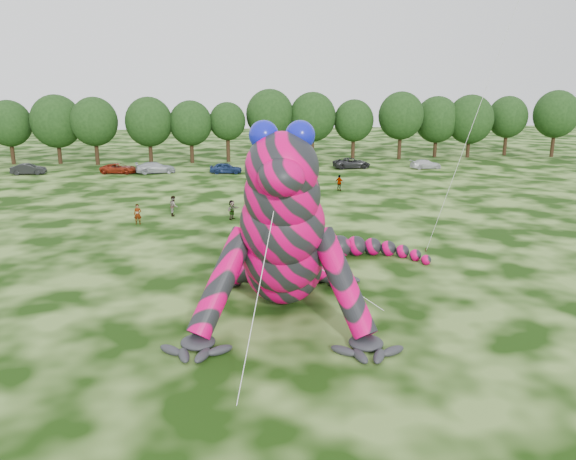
# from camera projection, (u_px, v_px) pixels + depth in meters

# --- Properties ---
(ground) EXTENTS (240.00, 240.00, 0.00)m
(ground) POSITION_uv_depth(u_px,v_px,m) (237.00, 317.00, 27.99)
(ground) COLOR #16330A
(ground) RESTS_ON ground
(inflatable_gecko) EXTENTS (19.12, 21.78, 9.85)m
(inflatable_gecko) POSITION_uv_depth(u_px,v_px,m) (284.00, 208.00, 29.60)
(inflatable_gecko) COLOR #D80058
(inflatable_gecko) RESTS_ON ground
(tree_4) EXTENTS (6.22, 5.60, 9.06)m
(tree_4) POSITION_uv_depth(u_px,v_px,m) (10.00, 132.00, 79.48)
(tree_4) COLOR black
(tree_4) RESTS_ON ground
(tree_5) EXTENTS (7.16, 6.44, 9.80)m
(tree_5) POSITION_uv_depth(u_px,v_px,m) (57.00, 129.00, 79.93)
(tree_5) COLOR black
(tree_5) RESTS_ON ground
(tree_6) EXTENTS (6.52, 5.86, 9.49)m
(tree_6) POSITION_uv_depth(u_px,v_px,m) (95.00, 131.00, 78.98)
(tree_6) COLOR black
(tree_6) RESTS_ON ground
(tree_7) EXTENTS (6.68, 6.01, 9.48)m
(tree_7) POSITION_uv_depth(u_px,v_px,m) (149.00, 131.00, 80.02)
(tree_7) COLOR black
(tree_7) RESTS_ON ground
(tree_8) EXTENTS (6.14, 5.53, 8.94)m
(tree_8) POSITION_uv_depth(u_px,v_px,m) (191.00, 132.00, 80.99)
(tree_8) COLOR black
(tree_8) RESTS_ON ground
(tree_9) EXTENTS (5.27, 4.74, 8.68)m
(tree_9) POSITION_uv_depth(u_px,v_px,m) (228.00, 132.00, 82.02)
(tree_9) COLOR black
(tree_9) RESTS_ON ground
(tree_10) EXTENTS (7.09, 6.38, 10.50)m
(tree_10) POSITION_uv_depth(u_px,v_px,m) (270.00, 125.00, 83.76)
(tree_10) COLOR black
(tree_10) RESTS_ON ground
(tree_11) EXTENTS (7.01, 6.31, 10.07)m
(tree_11) POSITION_uv_depth(u_px,v_px,m) (312.00, 126.00, 84.24)
(tree_11) COLOR black
(tree_11) RESTS_ON ground
(tree_12) EXTENTS (5.99, 5.39, 8.97)m
(tree_12) POSITION_uv_depth(u_px,v_px,m) (354.00, 130.00, 84.71)
(tree_12) COLOR black
(tree_12) RESTS_ON ground
(tree_13) EXTENTS (6.83, 6.15, 10.13)m
(tree_13) POSITION_uv_depth(u_px,v_px,m) (401.00, 126.00, 84.86)
(tree_13) COLOR black
(tree_13) RESTS_ON ground
(tree_14) EXTENTS (6.82, 6.14, 9.40)m
(tree_14) POSITION_uv_depth(u_px,v_px,m) (436.00, 127.00, 87.27)
(tree_14) COLOR black
(tree_14) RESTS_ON ground
(tree_15) EXTENTS (7.17, 6.45, 9.63)m
(tree_15) POSITION_uv_depth(u_px,v_px,m) (470.00, 126.00, 86.95)
(tree_15) COLOR black
(tree_15) RESTS_ON ground
(tree_16) EXTENTS (6.26, 5.63, 9.37)m
(tree_16) POSITION_uv_depth(u_px,v_px,m) (507.00, 126.00, 89.38)
(tree_16) COLOR black
(tree_16) RESTS_ON ground
(tree_17) EXTENTS (6.98, 6.28, 10.30)m
(tree_17) POSITION_uv_depth(u_px,v_px,m) (555.00, 124.00, 87.47)
(tree_17) COLOR black
(tree_17) RESTS_ON ground
(car_1) EXTENTS (4.26, 1.64, 1.38)m
(car_1) POSITION_uv_depth(u_px,v_px,m) (28.00, 169.00, 71.43)
(car_1) COLOR black
(car_1) RESTS_ON ground
(car_2) EXTENTS (4.94, 2.90, 1.29)m
(car_2) POSITION_uv_depth(u_px,v_px,m) (119.00, 168.00, 72.29)
(car_2) COLOR maroon
(car_2) RESTS_ON ground
(car_3) EXTENTS (5.30, 2.88, 1.46)m
(car_3) POSITION_uv_depth(u_px,v_px,m) (156.00, 168.00, 72.42)
(car_3) COLOR #A6AAB0
(car_3) RESTS_ON ground
(car_4) EXTENTS (4.27, 2.03, 1.41)m
(car_4) POSITION_uv_depth(u_px,v_px,m) (226.00, 168.00, 72.27)
(car_4) COLOR navy
(car_4) RESTS_ON ground
(car_5) EXTENTS (4.24, 1.72, 1.37)m
(car_5) POSITION_uv_depth(u_px,v_px,m) (285.00, 165.00, 75.29)
(car_5) COLOR beige
(car_5) RESTS_ON ground
(car_6) EXTENTS (5.27, 2.73, 1.42)m
(car_6) POSITION_uv_depth(u_px,v_px,m) (352.00, 163.00, 76.62)
(car_6) COLOR #272729
(car_6) RESTS_ON ground
(car_7) EXTENTS (4.41, 2.07, 1.24)m
(car_7) POSITION_uv_depth(u_px,v_px,m) (426.00, 164.00, 76.29)
(car_7) COLOR silver
(car_7) RESTS_ON ground
(spectator_1) EXTENTS (0.71, 0.89, 1.78)m
(spectator_1) POSITION_uv_depth(u_px,v_px,m) (174.00, 206.00, 49.18)
(spectator_1) COLOR gray
(spectator_1) RESTS_ON ground
(spectator_5) EXTENTS (1.29, 1.57, 1.69)m
(spectator_5) POSITION_uv_depth(u_px,v_px,m) (232.00, 210.00, 47.88)
(spectator_5) COLOR gray
(spectator_5) RESTS_ON ground
(spectator_0) EXTENTS (0.64, 0.43, 1.71)m
(spectator_0) POSITION_uv_depth(u_px,v_px,m) (138.00, 214.00, 46.21)
(spectator_0) COLOR gray
(spectator_0) RESTS_ON ground
(spectator_3) EXTENTS (1.07, 0.93, 1.72)m
(spectator_3) POSITION_uv_depth(u_px,v_px,m) (339.00, 183.00, 60.63)
(spectator_3) COLOR gray
(spectator_3) RESTS_ON ground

